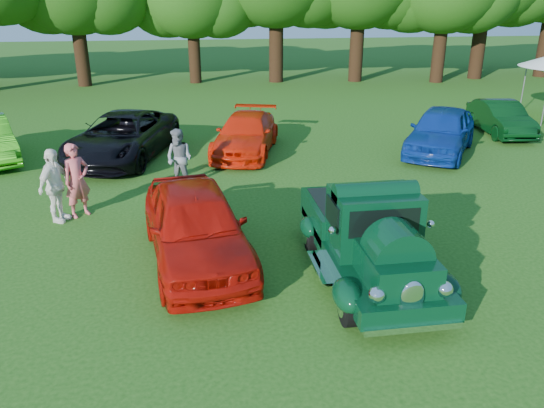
{
  "coord_description": "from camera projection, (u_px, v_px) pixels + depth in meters",
  "views": [
    {
      "loc": [
        -1.74,
        -9.22,
        5.12
      ],
      "look_at": [
        -0.2,
        0.86,
        1.1
      ],
      "focal_mm": 35.0,
      "sensor_mm": 36.0,
      "label": 1
    }
  ],
  "objects": [
    {
      "name": "red_convertible",
      "position": [
        196.0,
        225.0,
        10.71
      ],
      "size": [
        2.51,
        4.87,
        1.59
      ],
      "primitive_type": "imported",
      "rotation": [
        0.0,
        0.0,
        0.14
      ],
      "color": "#A20E06",
      "rests_on": "ground"
    },
    {
      "name": "spectator_grey",
      "position": [
        179.0,
        158.0,
        14.92
      ],
      "size": [
        1.03,
        0.99,
        1.68
      ],
      "primitive_type": "imported",
      "rotation": [
        0.0,
        0.0,
        -0.62
      ],
      "color": "gray",
      "rests_on": "ground"
    },
    {
      "name": "back_car_black",
      "position": [
        122.0,
        137.0,
        17.57
      ],
      "size": [
        3.91,
        5.91,
        1.51
      ],
      "primitive_type": "imported",
      "rotation": [
        0.0,
        0.0,
        -0.28
      ],
      "color": "black",
      "rests_on": "ground"
    },
    {
      "name": "back_car_blue",
      "position": [
        441.0,
        131.0,
        18.14
      ],
      "size": [
        4.2,
        4.89,
        1.59
      ],
      "primitive_type": "imported",
      "rotation": [
        0.0,
        0.0,
        -0.61
      ],
      "color": "navy",
      "rests_on": "ground"
    },
    {
      "name": "spectator_pink",
      "position": [
        77.0,
        180.0,
        12.9
      ],
      "size": [
        0.8,
        0.77,
        1.85
      ],
      "primitive_type": "imported",
      "rotation": [
        0.0,
        0.0,
        0.71
      ],
      "color": "#E05C60",
      "rests_on": "ground"
    },
    {
      "name": "back_car_green",
      "position": [
        501.0,
        118.0,
        20.77
      ],
      "size": [
        1.81,
        4.02,
        1.28
      ],
      "primitive_type": "imported",
      "rotation": [
        0.0,
        0.0,
        -0.12
      ],
      "color": "black",
      "rests_on": "ground"
    },
    {
      "name": "spectator_white",
      "position": [
        55.0,
        186.0,
        12.59
      ],
      "size": [
        0.83,
        1.15,
        1.81
      ],
      "primitive_type": "imported",
      "rotation": [
        0.0,
        0.0,
        1.16
      ],
      "color": "white",
      "rests_on": "ground"
    },
    {
      "name": "hero_pickup",
      "position": [
        368.0,
        238.0,
        10.13
      ],
      "size": [
        2.18,
        4.68,
        1.83
      ],
      "color": "black",
      "rests_on": "ground"
    },
    {
      "name": "back_car_orange",
      "position": [
        246.0,
        134.0,
        18.25
      ],
      "size": [
        3.06,
        4.89,
        1.32
      ],
      "primitive_type": "imported",
      "rotation": [
        0.0,
        0.0,
        -0.28
      ],
      "color": "red",
      "rests_on": "ground"
    },
    {
      "name": "ground",
      "position": [
        288.0,
        270.0,
        10.6
      ],
      "size": [
        120.0,
        120.0,
        0.0
      ],
      "primitive_type": "plane",
      "color": "#1D4B11",
      "rests_on": "ground"
    }
  ]
}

